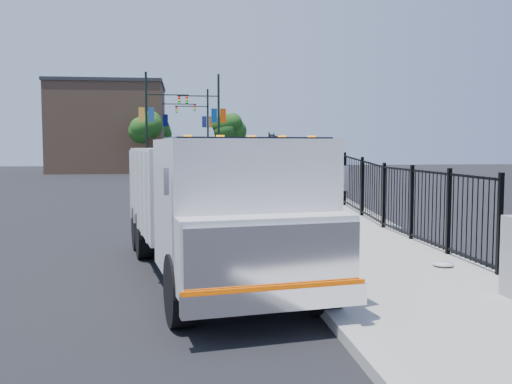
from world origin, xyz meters
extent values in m
plane|color=black|center=(0.00, 0.00, 0.00)|extent=(120.00, 120.00, 0.00)
cube|color=#9E998E|center=(1.93, -2.00, 0.06)|extent=(3.55, 12.00, 0.12)
cube|color=#ADAAA3|center=(0.00, -2.00, 0.08)|extent=(0.30, 12.00, 0.16)
cube|color=#9E998E|center=(2.12, 16.00, 0.00)|extent=(3.95, 24.06, 3.19)
cube|color=black|center=(3.55, 12.00, 0.90)|extent=(0.10, 28.00, 1.80)
cube|color=black|center=(-1.60, -0.77, 0.55)|extent=(2.09, 6.84, 0.22)
cube|color=silver|center=(-1.23, -3.03, 1.54)|extent=(2.67, 2.54, 1.99)
cube|color=silver|center=(-1.03, -4.25, 1.05)|extent=(2.42, 1.07, 1.00)
cube|color=silver|center=(-0.97, -4.62, 1.05)|extent=(2.27, 0.45, 0.85)
cube|color=silver|center=(-0.95, -4.70, 0.55)|extent=(2.39, 0.57, 0.28)
cube|color=#FF5900|center=(-0.95, -4.70, 0.70)|extent=(2.37, 0.44, 0.06)
cube|color=black|center=(-1.19, -3.27, 2.14)|extent=(2.37, 1.63, 0.85)
cube|color=silver|center=(-1.81, 0.51, 1.54)|extent=(3.04, 4.52, 1.69)
cube|color=silver|center=(-2.29, -4.21, 1.99)|extent=(0.07, 0.07, 0.35)
cube|color=silver|center=(0.16, -3.81, 1.99)|extent=(0.07, 0.07, 0.35)
cube|color=orange|center=(-2.01, -3.76, 2.56)|extent=(0.11, 0.09, 0.06)
cube|color=orange|center=(-1.57, -3.69, 2.56)|extent=(0.11, 0.09, 0.06)
cube|color=orange|center=(-1.13, -3.62, 2.56)|extent=(0.11, 0.09, 0.06)
cube|color=orange|center=(-0.69, -3.54, 2.56)|extent=(0.11, 0.09, 0.06)
cube|color=orange|center=(-0.25, -3.47, 2.56)|extent=(0.11, 0.09, 0.06)
cylinder|color=black|center=(-2.15, -3.88, 0.50)|extent=(0.48, 1.03, 1.00)
cylinder|color=black|center=(-0.08, -3.54, 0.50)|extent=(0.48, 1.03, 1.00)
cylinder|color=black|center=(-2.94, 0.93, 0.50)|extent=(0.48, 1.03, 1.00)
cylinder|color=black|center=(-0.88, 1.27, 0.50)|extent=(0.48, 1.03, 1.00)
cylinder|color=black|center=(-3.12, 2.01, 0.50)|extent=(0.48, 1.03, 1.00)
cylinder|color=black|center=(-1.06, 2.35, 0.50)|extent=(0.48, 1.03, 1.00)
imported|color=maroon|center=(0.60, -0.49, 0.97)|extent=(0.47, 0.66, 1.70)
ellipsoid|color=silver|center=(2.87, -1.22, 0.17)|extent=(0.41, 0.41, 0.10)
cylinder|color=black|center=(-4.85, 32.56, 4.00)|extent=(0.18, 0.18, 8.00)
cube|color=black|center=(-3.25, 32.56, 6.30)|extent=(3.20, 0.08, 0.08)
cube|color=black|center=(-1.81, 32.56, 5.95)|extent=(0.18, 0.22, 0.60)
cube|color=#224E87|center=(-4.50, 32.56, 4.80)|extent=(0.45, 0.04, 1.10)
cube|color=gold|center=(-5.20, 32.56, 4.80)|extent=(0.45, 0.04, 1.10)
cylinder|color=black|center=(0.66, 33.26, 4.00)|extent=(0.18, 0.18, 8.00)
cube|color=black|center=(-0.94, 33.26, 6.30)|extent=(3.20, 0.08, 0.08)
cube|color=black|center=(-2.38, 33.26, 5.95)|extent=(0.18, 0.22, 0.60)
cube|color=#DE4406|center=(1.01, 33.26, 4.80)|extent=(0.45, 0.04, 1.10)
cube|color=navy|center=(0.31, 33.26, 4.80)|extent=(0.45, 0.04, 1.10)
cylinder|color=black|center=(-4.07, 42.07, 4.00)|extent=(0.18, 0.18, 8.00)
cube|color=black|center=(-2.47, 42.07, 6.30)|extent=(3.20, 0.08, 0.08)
cube|color=black|center=(-1.03, 42.07, 5.95)|extent=(0.18, 0.22, 0.60)
cube|color=navy|center=(-3.72, 42.07, 4.80)|extent=(0.45, 0.04, 1.10)
cube|color=gold|center=(-4.42, 42.07, 4.80)|extent=(0.45, 0.04, 1.10)
cylinder|color=black|center=(0.31, 44.97, 4.00)|extent=(0.18, 0.18, 8.00)
cube|color=black|center=(-1.29, 44.97, 6.30)|extent=(3.20, 0.08, 0.08)
cube|color=black|center=(-2.73, 44.97, 5.95)|extent=(0.18, 0.22, 0.60)
cube|color=orange|center=(0.66, 44.97, 4.80)|extent=(0.45, 0.04, 1.10)
cube|color=navy|center=(-0.04, 44.97, 4.80)|extent=(0.45, 0.04, 1.10)
cylinder|color=#382314|center=(-4.83, 37.05, 1.60)|extent=(0.36, 0.36, 3.20)
sphere|color=#194714|center=(-4.83, 37.05, 4.00)|extent=(2.31, 2.31, 2.31)
cylinder|color=#382314|center=(1.83, 40.98, 1.60)|extent=(0.36, 0.36, 3.20)
sphere|color=#194714|center=(1.83, 40.98, 4.00)|extent=(2.07, 2.07, 2.07)
cylinder|color=#382314|center=(-4.76, 48.44, 1.60)|extent=(0.36, 0.36, 3.20)
sphere|color=#194714|center=(-4.76, 48.44, 4.00)|extent=(2.60, 2.60, 2.60)
cube|color=#8C664C|center=(-9.00, 44.00, 4.00)|extent=(10.00, 10.00, 8.00)
camera|label=1|loc=(-2.07, -11.51, 2.44)|focal=40.00mm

